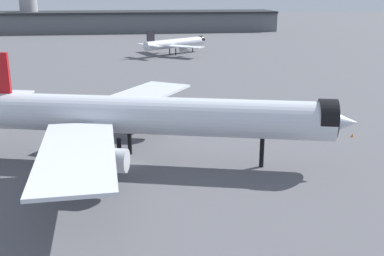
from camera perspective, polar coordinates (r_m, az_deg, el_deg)
ground at (r=71.33m, az=-7.89°, el=-4.36°), size 900.00×900.00×0.00m
airliner_near_gate at (r=70.04m, az=-6.54°, el=1.46°), size 62.30×56.06×16.25m
airliner_far_taxiway at (r=188.01m, az=-2.07°, el=10.25°), size 29.37×26.31×9.95m
terminal_building at (r=293.14m, az=-9.25°, el=12.71°), size 190.75×39.69×19.51m
traffic_cone_wingtip at (r=88.02m, az=18.94°, el=-0.82°), size 0.50×0.50×0.63m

